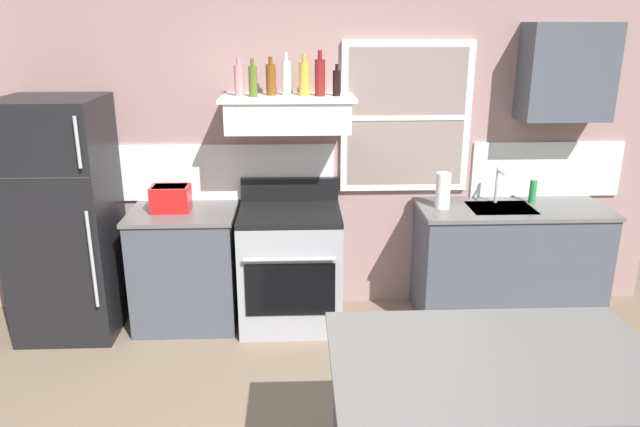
% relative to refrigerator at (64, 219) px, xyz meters
% --- Properties ---
extents(back_wall, '(5.40, 0.11, 2.70)m').
position_rel_refrigerator_xyz_m(back_wall, '(1.93, 0.39, 0.47)').
color(back_wall, gray).
rests_on(back_wall, ground_plane).
extents(refrigerator, '(0.70, 0.72, 1.76)m').
position_rel_refrigerator_xyz_m(refrigerator, '(0.00, 0.00, 0.00)').
color(refrigerator, black).
rests_on(refrigerator, ground_plane).
extents(counter_left_of_stove, '(0.79, 0.63, 0.91)m').
position_rel_refrigerator_xyz_m(counter_left_of_stove, '(0.85, 0.06, -0.42)').
color(counter_left_of_stove, '#474C56').
rests_on(counter_left_of_stove, ground_plane).
extents(toaster, '(0.30, 0.20, 0.19)m').
position_rel_refrigerator_xyz_m(toaster, '(0.77, 0.07, 0.13)').
color(toaster, red).
rests_on(toaster, counter_left_of_stove).
extents(stove_range, '(0.76, 0.69, 1.09)m').
position_rel_refrigerator_xyz_m(stove_range, '(1.65, 0.02, -0.41)').
color(stove_range, '#9EA0A5').
rests_on(stove_range, ground_plane).
extents(range_hood_shelf, '(0.96, 0.52, 0.24)m').
position_rel_refrigerator_xyz_m(range_hood_shelf, '(1.65, 0.12, 0.75)').
color(range_hood_shelf, white).
extents(bottle_rose_pink, '(0.07, 0.07, 0.27)m').
position_rel_refrigerator_xyz_m(bottle_rose_pink, '(1.31, 0.12, 0.98)').
color(bottle_rose_pink, '#C67F84').
rests_on(bottle_rose_pink, range_hood_shelf).
extents(bottle_olive_oil_square, '(0.06, 0.06, 0.26)m').
position_rel_refrigerator_xyz_m(bottle_olive_oil_square, '(1.41, 0.08, 0.98)').
color(bottle_olive_oil_square, '#4C601E').
rests_on(bottle_olive_oil_square, range_hood_shelf).
extents(bottle_amber_wine, '(0.07, 0.07, 0.27)m').
position_rel_refrigerator_xyz_m(bottle_amber_wine, '(1.53, 0.16, 0.98)').
color(bottle_amber_wine, brown).
rests_on(bottle_amber_wine, range_hood_shelf).
extents(bottle_clear_tall, '(0.06, 0.06, 0.30)m').
position_rel_refrigerator_xyz_m(bottle_clear_tall, '(1.64, 0.16, 0.99)').
color(bottle_clear_tall, silver).
rests_on(bottle_clear_tall, range_hood_shelf).
extents(bottle_champagne_gold_foil, '(0.08, 0.08, 0.29)m').
position_rel_refrigerator_xyz_m(bottle_champagne_gold_foil, '(1.77, 0.13, 0.99)').
color(bottle_champagne_gold_foil, '#B29333').
rests_on(bottle_champagne_gold_foil, range_hood_shelf).
extents(bottle_red_label_wine, '(0.07, 0.07, 0.32)m').
position_rel_refrigerator_xyz_m(bottle_red_label_wine, '(1.88, 0.10, 1.00)').
color(bottle_red_label_wine, maroon).
rests_on(bottle_red_label_wine, range_hood_shelf).
extents(bottle_balsamic_dark, '(0.06, 0.06, 0.22)m').
position_rel_refrigerator_xyz_m(bottle_balsamic_dark, '(2.00, 0.11, 0.96)').
color(bottle_balsamic_dark, black).
rests_on(bottle_balsamic_dark, range_hood_shelf).
extents(counter_right_with_sink, '(1.43, 0.63, 0.91)m').
position_rel_refrigerator_xyz_m(counter_right_with_sink, '(3.35, 0.06, -0.42)').
color(counter_right_with_sink, '#474C56').
rests_on(counter_right_with_sink, ground_plane).
extents(sink_faucet, '(0.03, 0.17, 0.28)m').
position_rel_refrigerator_xyz_m(sink_faucet, '(3.25, 0.16, 0.21)').
color(sink_faucet, silver).
rests_on(sink_faucet, counter_right_with_sink).
extents(paper_towel_roll, '(0.11, 0.11, 0.27)m').
position_rel_refrigerator_xyz_m(paper_towel_roll, '(2.80, 0.06, 0.17)').
color(paper_towel_roll, white).
rests_on(paper_towel_roll, counter_right_with_sink).
extents(dish_soap_bottle, '(0.06, 0.06, 0.18)m').
position_rel_refrigerator_xyz_m(dish_soap_bottle, '(3.53, 0.16, 0.12)').
color(dish_soap_bottle, '#268C3F').
rests_on(dish_soap_bottle, counter_right_with_sink).
extents(upper_cabinet_right, '(0.64, 0.32, 0.70)m').
position_rel_refrigerator_xyz_m(upper_cabinet_right, '(3.70, 0.20, 1.02)').
color(upper_cabinet_right, '#474C56').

